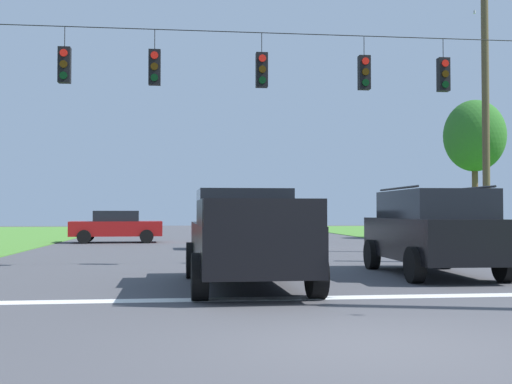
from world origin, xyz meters
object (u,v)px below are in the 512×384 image
object	(u,v)px
suv_black	(432,230)
distant_car_oncoming	(117,226)
distant_car_crossing_white	(249,229)
tree_roadside_right	(475,136)
pickup_truck	(246,238)
utility_pole_mid_right	(486,103)
overhead_signal_span	(259,121)

from	to	relation	value
suv_black	distant_car_oncoming	bearing A→B (deg)	118.34
distant_car_crossing_white	tree_roadside_right	world-z (taller)	tree_roadside_right
pickup_truck	utility_pole_mid_right	size ratio (longest dim) A/B	0.51
distant_car_crossing_white	utility_pole_mid_right	distance (m)	10.10
utility_pole_mid_right	tree_roadside_right	bearing A→B (deg)	66.27
distant_car_crossing_white	utility_pole_mid_right	xyz separation A→B (m)	(8.27, -3.49, 4.63)
distant_car_crossing_white	suv_black	bearing A→B (deg)	-73.80
suv_black	tree_roadside_right	world-z (taller)	tree_roadside_right
suv_black	utility_pole_mid_right	size ratio (longest dim) A/B	0.45
pickup_truck	tree_roadside_right	distance (m)	25.52
pickup_truck	distant_car_oncoming	world-z (taller)	pickup_truck
pickup_truck	tree_roadside_right	world-z (taller)	tree_roadside_right
pickup_truck	distant_car_crossing_white	xyz separation A→B (m)	(1.37, 12.68, -0.18)
pickup_truck	utility_pole_mid_right	world-z (taller)	utility_pole_mid_right
suv_black	distant_car_oncoming	distance (m)	18.88
overhead_signal_span	distant_car_oncoming	distance (m)	15.05
tree_roadside_right	utility_pole_mid_right	bearing A→B (deg)	-113.73
tree_roadside_right	pickup_truck	bearing A→B (deg)	-125.53
overhead_signal_span	pickup_truck	size ratio (longest dim) A/B	3.19
distant_car_crossing_white	distant_car_oncoming	distance (m)	8.07
tree_roadside_right	distant_car_oncoming	bearing A→B (deg)	-173.69
suv_black	tree_roadside_right	distance (m)	21.71
overhead_signal_span	utility_pole_mid_right	xyz separation A→B (m)	(8.83, 4.62, 1.44)
overhead_signal_span	utility_pole_mid_right	world-z (taller)	utility_pole_mid_right
overhead_signal_span	distant_car_oncoming	world-z (taller)	overhead_signal_span
pickup_truck	utility_pole_mid_right	xyz separation A→B (m)	(9.64, 9.19, 4.45)
distant_car_oncoming	utility_pole_mid_right	bearing A→B (deg)	-33.05
pickup_truck	distant_car_oncoming	distance (m)	18.84
pickup_truck	suv_black	distance (m)	4.87
suv_black	distant_car_oncoming	world-z (taller)	suv_black
distant_car_crossing_white	distant_car_oncoming	world-z (taller)	same
suv_black	tree_roadside_right	xyz separation A→B (m)	(10.02, 18.71, 4.53)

